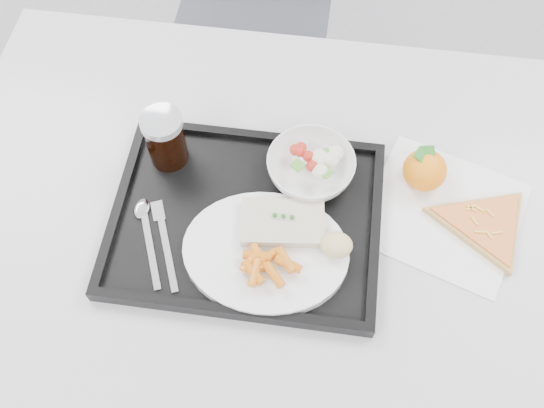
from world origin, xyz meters
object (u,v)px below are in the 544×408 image
object	(u,v)px
table	(277,220)
salad_bowl	(311,167)
tangerine	(425,170)
dinner_plate	(266,252)
cola_glass	(165,138)
tray	(246,219)
pizza_slice	(485,224)

from	to	relation	value
table	salad_bowl	world-z (taller)	salad_bowl
tangerine	dinner_plate	bearing A→B (deg)	-143.36
dinner_plate	cola_glass	distance (m)	0.26
dinner_plate	table	bearing A→B (deg)	87.55
table	tray	size ratio (longest dim) A/B	2.67
table	dinner_plate	distance (m)	0.14
tray	salad_bowl	world-z (taller)	salad_bowl
tray	cola_glass	bearing A→B (deg)	145.89
pizza_slice	tangerine	bearing A→B (deg)	143.26
table	tangerine	distance (m)	0.28
tray	pizza_slice	distance (m)	0.40
table	pizza_slice	world-z (taller)	pizza_slice
table	dinner_plate	size ratio (longest dim) A/B	4.44
table	pizza_slice	distance (m)	0.36
tangerine	pizza_slice	bearing A→B (deg)	-36.74
salad_bowl	pizza_slice	bearing A→B (deg)	-10.50
tangerine	pizza_slice	world-z (taller)	tangerine
salad_bowl	tray	bearing A→B (deg)	-134.46
tray	dinner_plate	world-z (taller)	dinner_plate
table	cola_glass	xyz separation A→B (m)	(-0.20, 0.06, 0.14)
salad_bowl	dinner_plate	bearing A→B (deg)	-108.76
cola_glass	pizza_slice	xyz separation A→B (m)	(0.56, -0.06, -0.06)
cola_glass	tangerine	world-z (taller)	cola_glass
dinner_plate	cola_glass	bearing A→B (deg)	139.56
cola_glass	pizza_slice	size ratio (longest dim) A/B	0.44
table	tangerine	bearing A→B (deg)	17.23
tray	cola_glass	size ratio (longest dim) A/B	4.17
pizza_slice	cola_glass	bearing A→B (deg)	173.76
salad_bowl	pizza_slice	distance (m)	0.31
dinner_plate	pizza_slice	world-z (taller)	dinner_plate
pizza_slice	table	bearing A→B (deg)	179.49
tray	tangerine	distance (m)	0.32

